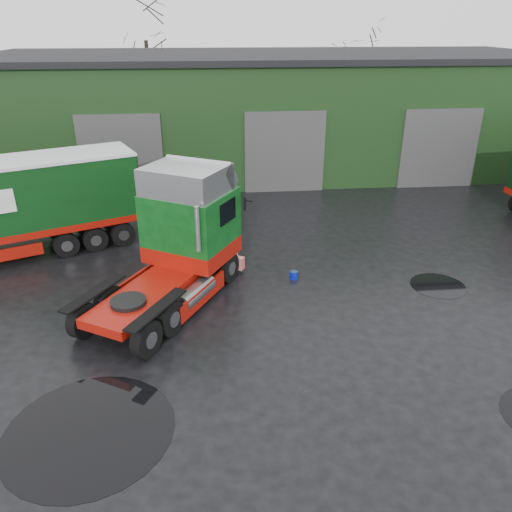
{
  "coord_description": "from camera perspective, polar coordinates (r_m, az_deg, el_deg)",
  "views": [
    {
      "loc": [
        -1.84,
        -10.47,
        7.95
      ],
      "look_at": [
        -0.55,
        2.69,
        1.7
      ],
      "focal_mm": 35.0,
      "sensor_mm": 36.0,
      "label": 1
    }
  ],
  "objects": [
    {
      "name": "tree_back_b",
      "position": [
        42.37,
        11.27,
        19.18
      ],
      "size": [
        4.4,
        4.4,
        7.5
      ],
      "primitive_type": null,
      "color": "black",
      "rests_on": "ground"
    },
    {
      "name": "tree_back_a",
      "position": [
        40.81,
        -12.22,
        20.29
      ],
      "size": [
        4.4,
        4.4,
        9.5
      ],
      "primitive_type": null,
      "color": "black",
      "rests_on": "ground"
    },
    {
      "name": "ground",
      "position": [
        13.27,
        3.57,
        -11.55
      ],
      "size": [
        100.0,
        100.0,
        0.0
      ],
      "primitive_type": "plane",
      "color": "black"
    },
    {
      "name": "warehouse",
      "position": [
        31.08,
        1.62,
        16.43
      ],
      "size": [
        32.4,
        12.4,
        6.3
      ],
      "color": "black",
      "rests_on": "ground"
    },
    {
      "name": "puddle_1",
      "position": [
        17.61,
        20.07,
        -3.2
      ],
      "size": [
        1.8,
        1.8,
        0.01
      ],
      "primitive_type": "cylinder",
      "color": "black",
      "rests_on": "ground"
    },
    {
      "name": "wash_bucket",
      "position": [
        16.99,
        4.34,
        -2.18
      ],
      "size": [
        0.32,
        0.32,
        0.26
      ],
      "primitive_type": "cylinder",
      "rotation": [
        0.0,
        0.0,
        0.18
      ],
      "color": "#0713A6",
      "rests_on": "ground"
    },
    {
      "name": "hero_tractor",
      "position": [
        14.76,
        -11.1,
        1.1
      ],
      "size": [
        5.65,
        6.99,
        4.03
      ],
      "primitive_type": null,
      "rotation": [
        0.0,
        0.0,
        -0.53
      ],
      "color": "#0B4615",
      "rests_on": "ground"
    },
    {
      "name": "puddle_0",
      "position": [
        11.85,
        -18.54,
        -18.48
      ],
      "size": [
        3.65,
        3.65,
        0.01
      ],
      "primitive_type": "cylinder",
      "color": "black",
      "rests_on": "ground"
    }
  ]
}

